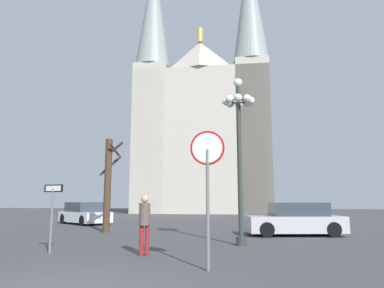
# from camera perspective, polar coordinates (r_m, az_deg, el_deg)

# --- Properties ---
(cathedral) EXTENTS (16.90, 11.19, 34.73)m
(cathedral) POSITION_cam_1_polar(r_m,az_deg,el_deg) (45.26, 1.82, 3.31)
(cathedral) COLOR #BCB5A5
(cathedral) RESTS_ON ground
(stop_sign) EXTENTS (0.81, 0.08, 3.17)m
(stop_sign) POSITION_cam_1_polar(r_m,az_deg,el_deg) (8.13, 2.54, -4.33)
(stop_sign) COLOR slate
(stop_sign) RESTS_ON ground
(one_way_arrow_sign) EXTENTS (0.71, 0.24, 2.02)m
(one_way_arrow_sign) POSITION_cam_1_polar(r_m,az_deg,el_deg) (11.36, -21.83, -9.72)
(one_way_arrow_sign) COLOR slate
(one_way_arrow_sign) RESTS_ON ground
(street_lamp) EXTENTS (1.20, 1.20, 6.06)m
(street_lamp) POSITION_cam_1_polar(r_m,az_deg,el_deg) (12.88, 7.68, 1.85)
(street_lamp) COLOR #2D3833
(street_lamp) RESTS_ON ground
(bare_tree) EXTENTS (1.29, 1.18, 4.62)m
(bare_tree) POSITION_cam_1_polar(r_m,az_deg,el_deg) (18.06, -13.54, -6.10)
(bare_tree) COLOR #473323
(bare_tree) RESTS_ON ground
(parked_car_near_silver) EXTENTS (4.45, 2.52, 1.44)m
(parked_car_near_silver) POSITION_cam_1_polar(r_m,az_deg,el_deg) (16.68, 16.47, -11.80)
(parked_car_near_silver) COLOR #B7B7BC
(parked_car_near_silver) RESTS_ON ground
(parked_car_far_white) EXTENTS (4.42, 4.01, 1.42)m
(parked_car_far_white) POSITION_cam_1_polar(r_m,az_deg,el_deg) (24.62, -17.16, -10.82)
(parked_car_far_white) COLOR silver
(parked_car_far_white) RESTS_ON ground
(pedestrian_walking) EXTENTS (0.32, 0.32, 1.70)m
(pedestrian_walking) POSITION_cam_1_polar(r_m,az_deg,el_deg) (10.35, -7.75, -11.96)
(pedestrian_walking) COLOR maroon
(pedestrian_walking) RESTS_ON ground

